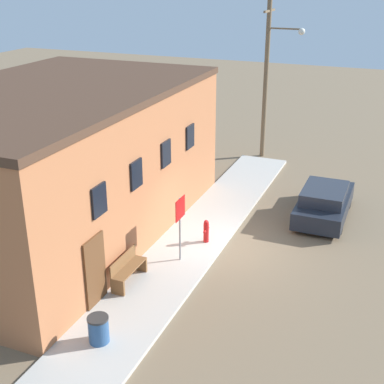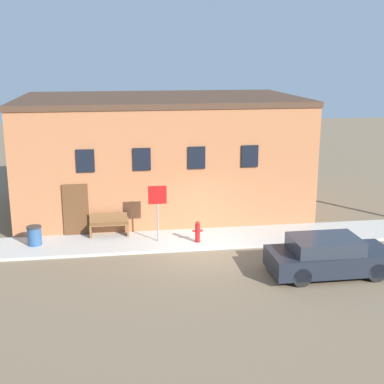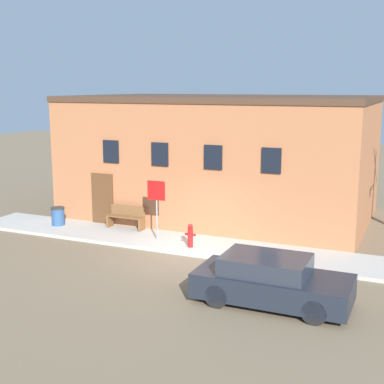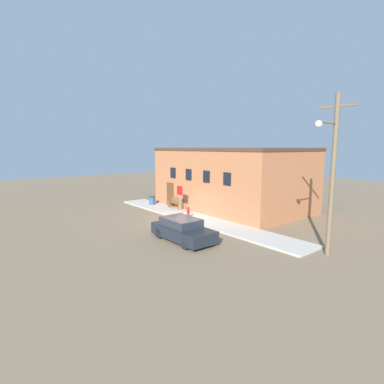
{
  "view_description": "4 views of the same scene",
  "coord_description": "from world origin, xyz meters",
  "px_view_note": "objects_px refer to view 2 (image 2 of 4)",
  "views": [
    {
      "loc": [
        -15.87,
        -5.18,
        8.99
      ],
      "look_at": [
        -0.32,
        1.15,
        2.0
      ],
      "focal_mm": 50.0,
      "sensor_mm": 36.0,
      "label": 1
    },
    {
      "loc": [
        -3.31,
        -18.57,
        7.15
      ],
      "look_at": [
        -0.32,
        1.15,
        2.0
      ],
      "focal_mm": 50.0,
      "sensor_mm": 36.0,
      "label": 2
    },
    {
      "loc": [
        7.18,
        -15.86,
        5.69
      ],
      "look_at": [
        -0.32,
        1.15,
        2.0
      ],
      "focal_mm": 50.0,
      "sensor_mm": 36.0,
      "label": 3
    },
    {
      "loc": [
        17.01,
        -12.8,
        5.33
      ],
      "look_at": [
        -0.32,
        1.15,
        2.0
      ],
      "focal_mm": 28.0,
      "sensor_mm": 36.0,
      "label": 4
    }
  ],
  "objects_px": {
    "stop_sign": "(157,202)",
    "fire_hydrant": "(198,232)",
    "parked_car": "(329,256)",
    "bench": "(109,225)",
    "trash_bin": "(34,236)"
  },
  "relations": [
    {
      "from": "stop_sign",
      "to": "fire_hydrant",
      "type": "bearing_deg",
      "value": -12.65
    },
    {
      "from": "fire_hydrant",
      "to": "parked_car",
      "type": "bearing_deg",
      "value": -41.75
    },
    {
      "from": "fire_hydrant",
      "to": "parked_car",
      "type": "xyz_separation_m",
      "value": [
        3.86,
        -3.45,
        0.09
      ]
    },
    {
      "from": "stop_sign",
      "to": "bench",
      "type": "distance_m",
      "value": 2.37
    },
    {
      "from": "parked_car",
      "to": "bench",
      "type": "bearing_deg",
      "value": 146.76
    },
    {
      "from": "stop_sign",
      "to": "parked_car",
      "type": "xyz_separation_m",
      "value": [
        5.37,
        -3.79,
        -1.04
      ]
    },
    {
      "from": "stop_sign",
      "to": "bench",
      "type": "bearing_deg",
      "value": 152.92
    },
    {
      "from": "fire_hydrant",
      "to": "bench",
      "type": "height_order",
      "value": "bench"
    },
    {
      "from": "stop_sign",
      "to": "bench",
      "type": "relative_size",
      "value": 1.43
    },
    {
      "from": "fire_hydrant",
      "to": "trash_bin",
      "type": "distance_m",
      "value": 6.2
    },
    {
      "from": "fire_hydrant",
      "to": "stop_sign",
      "type": "bearing_deg",
      "value": 167.35
    },
    {
      "from": "bench",
      "to": "parked_car",
      "type": "relative_size",
      "value": 0.38
    },
    {
      "from": "fire_hydrant",
      "to": "parked_car",
      "type": "relative_size",
      "value": 0.2
    },
    {
      "from": "bench",
      "to": "parked_car",
      "type": "height_order",
      "value": "parked_car"
    },
    {
      "from": "fire_hydrant",
      "to": "stop_sign",
      "type": "distance_m",
      "value": 1.91
    }
  ]
}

